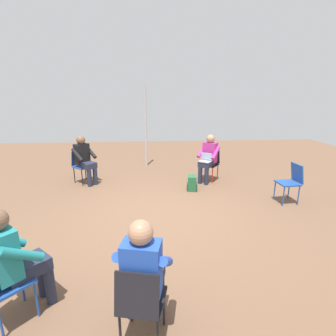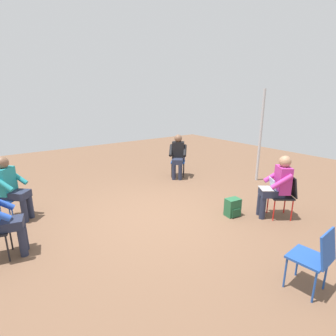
{
  "view_description": "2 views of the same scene",
  "coord_description": "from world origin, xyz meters",
  "px_view_note": "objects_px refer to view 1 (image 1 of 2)",
  "views": [
    {
      "loc": [
        -0.16,
        -4.58,
        2.26
      ],
      "look_at": [
        0.2,
        0.3,
        0.86
      ],
      "focal_mm": 28.0,
      "sensor_mm": 36.0,
      "label": 1
    },
    {
      "loc": [
        3.97,
        -2.55,
        2.33
      ],
      "look_at": [
        0.02,
        0.33,
        0.96
      ],
      "focal_mm": 28.0,
      "sensor_mm": 36.0,
      "label": 2
    }
  ],
  "objects_px": {
    "person_in_black": "(84,157)",
    "backpack_near_laptop_user": "(192,184)",
    "person_in_blue": "(144,270)",
    "chair_northwest": "(81,164)",
    "chair_east": "(291,180)",
    "person_in_teal": "(14,256)",
    "person_with_laptop": "(208,156)",
    "chair_northeast": "(211,162)",
    "chair_south": "(141,301)"
  },
  "relations": [
    {
      "from": "chair_east",
      "to": "person_in_teal",
      "type": "bearing_deg",
      "value": 116.75
    },
    {
      "from": "chair_east",
      "to": "person_in_black",
      "type": "distance_m",
      "value": 4.88
    },
    {
      "from": "person_in_blue",
      "to": "chair_northwest",
      "type": "bearing_deg",
      "value": 122.67
    },
    {
      "from": "chair_northwest",
      "to": "person_in_blue",
      "type": "distance_m",
      "value": 4.93
    },
    {
      "from": "person_in_blue",
      "to": "backpack_near_laptop_user",
      "type": "height_order",
      "value": "person_in_blue"
    },
    {
      "from": "person_in_blue",
      "to": "chair_south",
      "type": "bearing_deg",
      "value": -90.0
    },
    {
      "from": "person_with_laptop",
      "to": "person_in_black",
      "type": "relative_size",
      "value": 1.0
    },
    {
      "from": "chair_east",
      "to": "chair_northeast",
      "type": "relative_size",
      "value": 1.0
    },
    {
      "from": "person_in_teal",
      "to": "person_in_black",
      "type": "distance_m",
      "value": 4.22
    },
    {
      "from": "chair_south",
      "to": "person_with_laptop",
      "type": "distance_m",
      "value": 4.89
    },
    {
      "from": "chair_northwest",
      "to": "person_in_blue",
      "type": "bearing_deg",
      "value": 62.23
    },
    {
      "from": "chair_south",
      "to": "chair_east",
      "type": "bearing_deg",
      "value": 57.82
    },
    {
      "from": "chair_south",
      "to": "person_with_laptop",
      "type": "relative_size",
      "value": 0.69
    },
    {
      "from": "chair_east",
      "to": "chair_northwest",
      "type": "height_order",
      "value": "same"
    },
    {
      "from": "chair_south",
      "to": "chair_northwest",
      "type": "distance_m",
      "value": 5.07
    },
    {
      "from": "chair_east",
      "to": "person_in_black",
      "type": "height_order",
      "value": "person_in_black"
    },
    {
      "from": "chair_east",
      "to": "person_in_black",
      "type": "bearing_deg",
      "value": 66.66
    },
    {
      "from": "person_with_laptop",
      "to": "person_in_blue",
      "type": "distance_m",
      "value": 4.72
    },
    {
      "from": "chair_east",
      "to": "chair_northwest",
      "type": "bearing_deg",
      "value": 65.91
    },
    {
      "from": "chair_east",
      "to": "chair_northeast",
      "type": "bearing_deg",
      "value": 34.9
    },
    {
      "from": "person_in_blue",
      "to": "chair_northeast",
      "type": "bearing_deg",
      "value": 82.11
    },
    {
      "from": "person_with_laptop",
      "to": "person_in_blue",
      "type": "relative_size",
      "value": 1.0
    },
    {
      "from": "chair_east",
      "to": "backpack_near_laptop_user",
      "type": "bearing_deg",
      "value": 61.59
    },
    {
      "from": "person_in_black",
      "to": "person_in_teal",
      "type": "bearing_deg",
      "value": 45.77
    },
    {
      "from": "chair_south",
      "to": "backpack_near_laptop_user",
      "type": "height_order",
      "value": "chair_south"
    },
    {
      "from": "chair_east",
      "to": "chair_northeast",
      "type": "height_order",
      "value": "same"
    },
    {
      "from": "chair_northeast",
      "to": "person_in_black",
      "type": "relative_size",
      "value": 0.69
    },
    {
      "from": "chair_east",
      "to": "person_with_laptop",
      "type": "relative_size",
      "value": 0.69
    },
    {
      "from": "person_with_laptop",
      "to": "backpack_near_laptop_user",
      "type": "height_order",
      "value": "person_with_laptop"
    },
    {
      "from": "chair_northeast",
      "to": "person_in_blue",
      "type": "distance_m",
      "value": 4.89
    },
    {
      "from": "chair_south",
      "to": "person_in_blue",
      "type": "xyz_separation_m",
      "value": [
        0.04,
        0.16,
        0.2
      ]
    },
    {
      "from": "person_in_teal",
      "to": "person_in_black",
      "type": "xyz_separation_m",
      "value": [
        -0.27,
        4.21,
        0.0
      ]
    },
    {
      "from": "chair_northwest",
      "to": "person_in_black",
      "type": "bearing_deg",
      "value": 90.0
    },
    {
      "from": "chair_south",
      "to": "person_in_teal",
      "type": "height_order",
      "value": "person_in_teal"
    },
    {
      "from": "chair_northeast",
      "to": "person_in_blue",
      "type": "relative_size",
      "value": 0.69
    },
    {
      "from": "person_with_laptop",
      "to": "person_in_black",
      "type": "distance_m",
      "value": 3.17
    },
    {
      "from": "chair_northwest",
      "to": "chair_east",
      "type": "bearing_deg",
      "value": 112.61
    },
    {
      "from": "chair_northeast",
      "to": "person_with_laptop",
      "type": "bearing_deg",
      "value": 90.0
    },
    {
      "from": "chair_northeast",
      "to": "person_in_black",
      "type": "height_order",
      "value": "person_in_black"
    },
    {
      "from": "chair_east",
      "to": "person_with_laptop",
      "type": "distance_m",
      "value": 2.09
    },
    {
      "from": "chair_south",
      "to": "chair_northeast",
      "type": "height_order",
      "value": "same"
    },
    {
      "from": "person_in_black",
      "to": "backpack_near_laptop_user",
      "type": "bearing_deg",
      "value": 117.31
    },
    {
      "from": "chair_northwest",
      "to": "person_with_laptop",
      "type": "xyz_separation_m",
      "value": [
        3.3,
        -0.18,
        0.2
      ]
    },
    {
      "from": "chair_northeast",
      "to": "person_in_black",
      "type": "bearing_deg",
      "value": 38.67
    },
    {
      "from": "person_with_laptop",
      "to": "person_in_black",
      "type": "xyz_separation_m",
      "value": [
        -3.17,
        0.07,
        0.0
      ]
    },
    {
      "from": "chair_east",
      "to": "backpack_near_laptop_user",
      "type": "xyz_separation_m",
      "value": [
        -1.96,
        0.86,
        -0.34
      ]
    },
    {
      "from": "person_with_laptop",
      "to": "backpack_near_laptop_user",
      "type": "xyz_separation_m",
      "value": [
        -0.52,
        -0.63,
        -0.53
      ]
    },
    {
      "from": "chair_south",
      "to": "chair_northwest",
      "type": "xyz_separation_m",
      "value": [
        -1.66,
        4.79,
        0.0
      ]
    },
    {
      "from": "chair_south",
      "to": "person_in_blue",
      "type": "distance_m",
      "value": 0.26
    },
    {
      "from": "backpack_near_laptop_user",
      "to": "person_in_black",
      "type": "bearing_deg",
      "value": 165.26
    }
  ]
}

